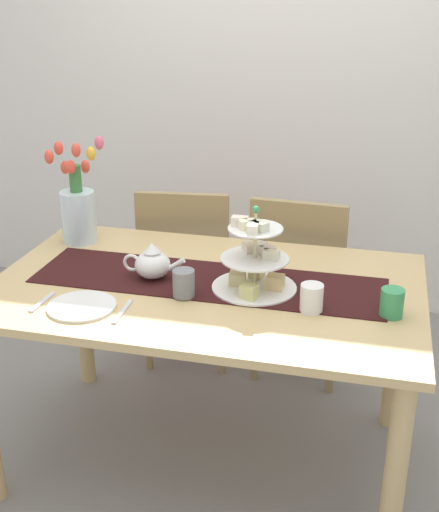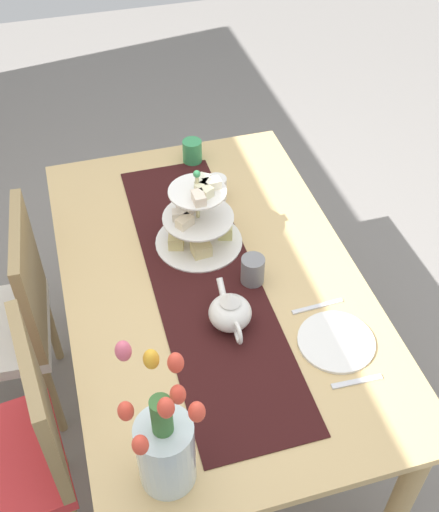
# 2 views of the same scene
# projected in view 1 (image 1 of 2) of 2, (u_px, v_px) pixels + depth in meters

# --- Properties ---
(ground_plane) EXTENTS (8.00, 8.00, 0.00)m
(ground_plane) POSITION_uv_depth(u_px,v_px,m) (208.00, 456.00, 2.69)
(ground_plane) COLOR gray
(room_wall_rear) EXTENTS (6.00, 0.08, 2.60)m
(room_wall_rear) POSITION_uv_depth(u_px,v_px,m) (281.00, 76.00, 3.61)
(room_wall_rear) COLOR silver
(room_wall_rear) RESTS_ON ground_plane
(dining_table) EXTENTS (1.54, 0.95, 0.76)m
(dining_table) POSITION_uv_depth(u_px,v_px,m) (206.00, 311.00, 2.44)
(dining_table) COLOR tan
(dining_table) RESTS_ON ground_plane
(chair_left) EXTENTS (0.47, 0.47, 0.91)m
(chair_left) POSITION_uv_depth(u_px,v_px,m) (188.00, 268.00, 3.19)
(chair_left) COLOR #9C8254
(chair_left) RESTS_ON ground_plane
(chair_right) EXTENTS (0.44, 0.44, 0.91)m
(chair_right) POSITION_uv_depth(u_px,v_px,m) (300.00, 279.00, 3.07)
(chair_right) COLOR #9C8254
(chair_right) RESTS_ON ground_plane
(table_runner) EXTENTS (1.27, 0.34, 0.00)m
(table_runner) POSITION_uv_depth(u_px,v_px,m) (208.00, 281.00, 2.42)
(table_runner) COLOR black
(table_runner) RESTS_ON dining_table
(tiered_cake_stand) EXTENTS (0.30, 0.30, 0.30)m
(tiered_cake_stand) POSITION_uv_depth(u_px,v_px,m) (255.00, 263.00, 2.32)
(tiered_cake_stand) COLOR beige
(tiered_cake_stand) RESTS_ON table_runner
(teapot) EXTENTS (0.24, 0.13, 0.14)m
(teapot) POSITION_uv_depth(u_px,v_px,m) (152.00, 263.00, 2.42)
(teapot) COLOR white
(teapot) RESTS_ON table_runner
(tulip_vase) EXTENTS (0.20, 0.17, 0.44)m
(tulip_vase) POSITION_uv_depth(u_px,v_px,m) (78.00, 208.00, 2.74)
(tulip_vase) COLOR silver
(tulip_vase) RESTS_ON dining_table
(dinner_plate_left) EXTENTS (0.23, 0.23, 0.01)m
(dinner_plate_left) POSITION_uv_depth(u_px,v_px,m) (82.00, 306.00, 2.22)
(dinner_plate_left) COLOR white
(dinner_plate_left) RESTS_ON dining_table
(fork_left) EXTENTS (0.02, 0.15, 0.01)m
(fork_left) POSITION_uv_depth(u_px,v_px,m) (42.00, 302.00, 2.25)
(fork_left) COLOR silver
(fork_left) RESTS_ON dining_table
(knife_left) EXTENTS (0.02, 0.17, 0.01)m
(knife_left) POSITION_uv_depth(u_px,v_px,m) (122.00, 312.00, 2.19)
(knife_left) COLOR silver
(knife_left) RESTS_ON dining_table
(mug_grey) EXTENTS (0.08, 0.08, 0.09)m
(mug_grey) POSITION_uv_depth(u_px,v_px,m) (184.00, 283.00, 2.28)
(mug_grey) COLOR slate
(mug_grey) RESTS_ON table_runner
(mug_white_text) EXTENTS (0.08, 0.08, 0.09)m
(mug_white_text) POSITION_uv_depth(u_px,v_px,m) (312.00, 298.00, 2.18)
(mug_white_text) COLOR white
(mug_white_text) RESTS_ON dining_table
(mug_orange) EXTENTS (0.08, 0.08, 0.09)m
(mug_orange) POSITION_uv_depth(u_px,v_px,m) (392.00, 303.00, 2.15)
(mug_orange) COLOR #389356
(mug_orange) RESTS_ON dining_table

